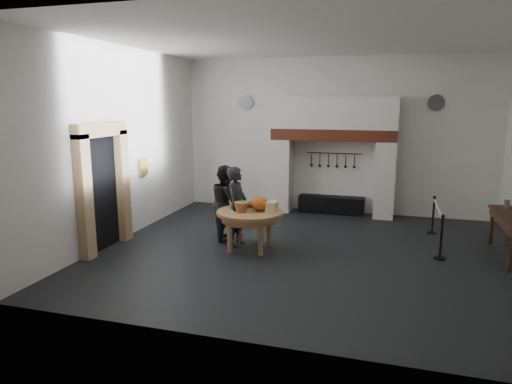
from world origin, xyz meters
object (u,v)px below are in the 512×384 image
(iron_range, at_px, (331,205))
(visitor_far, at_px, (226,202))
(barrier_post_far, at_px, (433,216))
(visitor_near, at_px, (237,207))
(work_table, at_px, (250,213))
(barrier_post_near, at_px, (441,238))

(iron_range, relative_size, visitor_far, 1.07)
(iron_range, relative_size, barrier_post_far, 2.11)
(iron_range, distance_m, visitor_near, 4.10)
(work_table, distance_m, visitor_near, 0.42)
(barrier_post_near, bearing_deg, visitor_near, -175.86)
(iron_range, height_order, visitor_near, visitor_near)
(work_table, relative_size, barrier_post_near, 1.63)
(iron_range, height_order, visitor_far, visitor_far)
(visitor_far, xyz_separation_m, barrier_post_far, (4.77, 1.92, -0.44))
(visitor_near, xyz_separation_m, visitor_far, (-0.40, 0.40, -0.02))
(work_table, height_order, visitor_near, visitor_near)
(iron_range, height_order, barrier_post_far, barrier_post_far)
(visitor_far, height_order, barrier_post_far, visitor_far)
(iron_range, distance_m, visitor_far, 3.94)
(visitor_near, bearing_deg, barrier_post_far, -60.14)
(visitor_near, height_order, barrier_post_near, visitor_near)
(iron_range, xyz_separation_m, visitor_near, (-1.68, -3.68, 0.66))
(visitor_near, distance_m, barrier_post_near, 4.41)
(work_table, bearing_deg, visitor_far, 142.62)
(work_table, bearing_deg, barrier_post_near, 7.15)
(barrier_post_far, bearing_deg, work_table, -148.01)
(visitor_near, distance_m, visitor_far, 0.57)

